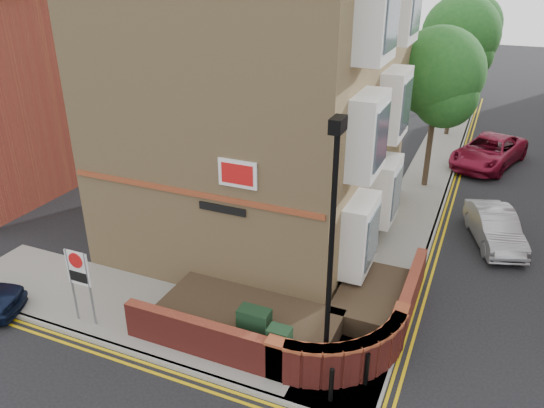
% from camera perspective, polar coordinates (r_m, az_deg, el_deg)
% --- Properties ---
extents(ground, '(120.00, 120.00, 0.00)m').
position_cam_1_polar(ground, '(13.14, -3.14, -19.37)').
color(ground, black).
rests_on(ground, ground).
extents(pavement_corner, '(13.00, 3.00, 0.12)m').
position_cam_1_polar(pavement_corner, '(15.53, -12.53, -11.64)').
color(pavement_corner, gray).
rests_on(pavement_corner, ground).
extents(pavement_main, '(2.00, 32.00, 0.12)m').
position_cam_1_polar(pavement_main, '(26.10, 16.69, 3.49)').
color(pavement_main, gray).
rests_on(pavement_main, ground).
extents(kerb_side, '(13.00, 0.15, 0.12)m').
position_cam_1_polar(kerb_side, '(14.63, -15.97, -14.72)').
color(kerb_side, gray).
rests_on(kerb_side, ground).
extents(kerb_main_near, '(0.15, 32.00, 0.12)m').
position_cam_1_polar(kerb_main_near, '(26.03, 18.86, 3.13)').
color(kerb_main_near, gray).
rests_on(kerb_main_near, ground).
extents(yellow_lines_side, '(13.00, 0.28, 0.01)m').
position_cam_1_polar(yellow_lines_side, '(14.52, -16.57, -15.43)').
color(yellow_lines_side, gold).
rests_on(yellow_lines_side, ground).
extents(yellow_lines_main, '(0.28, 32.00, 0.01)m').
position_cam_1_polar(yellow_lines_main, '(26.03, 19.39, 2.93)').
color(yellow_lines_main, gold).
rests_on(yellow_lines_main, ground).
extents(corner_building, '(8.95, 10.40, 13.60)m').
position_cam_1_polar(corner_building, '(18.08, -0.43, 15.63)').
color(corner_building, tan).
rests_on(corner_building, ground).
extents(garden_wall, '(6.80, 6.00, 1.20)m').
position_cam_1_polar(garden_wall, '(14.85, 1.22, -13.17)').
color(garden_wall, maroon).
rests_on(garden_wall, ground).
extents(lamppost, '(0.25, 0.50, 6.30)m').
position_cam_1_polar(lamppost, '(11.51, 6.34, -5.63)').
color(lamppost, black).
rests_on(lamppost, pavement_corner).
extents(utility_cabinet_large, '(0.80, 0.45, 1.20)m').
position_cam_1_polar(utility_cabinet_large, '(13.64, -1.90, -13.35)').
color(utility_cabinet_large, '#16311C').
rests_on(utility_cabinet_large, pavement_corner).
extents(utility_cabinet_small, '(0.55, 0.40, 1.10)m').
position_cam_1_polar(utility_cabinet_small, '(13.21, 0.79, -15.13)').
color(utility_cabinet_small, '#16311C').
rests_on(utility_cabinet_small, pavement_corner).
extents(bollard_near, '(0.11, 0.11, 0.90)m').
position_cam_1_polar(bollard_near, '(12.49, 6.39, -18.78)').
color(bollard_near, black).
rests_on(bollard_near, pavement_corner).
extents(bollard_far, '(0.11, 0.11, 0.90)m').
position_cam_1_polar(bollard_far, '(12.97, 10.14, -17.08)').
color(bollard_far, black).
rests_on(bollard_far, pavement_corner).
extents(zone_sign, '(0.72, 0.07, 2.20)m').
position_cam_1_polar(zone_sign, '(14.90, -20.08, -7.09)').
color(zone_sign, slate).
rests_on(zone_sign, pavement_corner).
extents(side_building, '(6.40, 10.40, 9.00)m').
position_cam_1_polar(side_building, '(25.73, -26.68, 12.09)').
color(side_building, maroon).
rests_on(side_building, ground).
extents(tree_near, '(3.64, 3.65, 6.70)m').
position_cam_1_polar(tree_near, '(22.94, 17.44, 12.67)').
color(tree_near, '#382B1E').
rests_on(tree_near, pavement_main).
extents(tree_mid, '(4.03, 4.03, 7.42)m').
position_cam_1_polar(tree_mid, '(30.73, 19.55, 16.24)').
color(tree_mid, '#382B1E').
rests_on(tree_mid, pavement_main).
extents(tree_far, '(3.81, 3.81, 7.00)m').
position_cam_1_polar(tree_far, '(38.69, 20.65, 17.22)').
color(tree_far, '#382B1E').
rests_on(tree_far, pavement_main).
extents(traffic_light_assembly, '(0.20, 0.16, 4.20)m').
position_cam_1_polar(traffic_light_assembly, '(34.00, 20.11, 12.73)').
color(traffic_light_assembly, black).
rests_on(traffic_light_assembly, pavement_main).
extents(silver_car_near, '(2.39, 3.91, 1.22)m').
position_cam_1_polar(silver_car_near, '(20.09, 22.85, -2.35)').
color(silver_car_near, gray).
rests_on(silver_car_near, ground).
extents(red_car_main, '(3.75, 5.54, 1.41)m').
position_cam_1_polar(red_car_main, '(27.63, 22.29, 5.27)').
color(red_car_main, maroon).
rests_on(red_car_main, ground).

